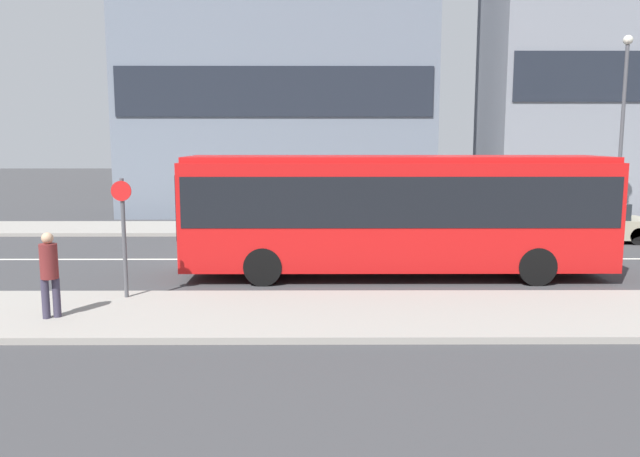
% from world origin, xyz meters
% --- Properties ---
extents(ground_plane, '(120.00, 120.00, 0.00)m').
position_xyz_m(ground_plane, '(0.00, 0.00, 0.00)').
color(ground_plane, '#3A3A3D').
extents(sidewalk_near, '(44.00, 3.50, 0.13)m').
position_xyz_m(sidewalk_near, '(0.00, -6.25, 0.07)').
color(sidewalk_near, gray).
rests_on(sidewalk_near, ground_plane).
extents(sidewalk_far, '(44.00, 3.50, 0.13)m').
position_xyz_m(sidewalk_far, '(0.00, 6.25, 0.07)').
color(sidewalk_far, gray).
rests_on(sidewalk_far, ground_plane).
extents(lane_centerline, '(41.80, 0.16, 0.01)m').
position_xyz_m(lane_centerline, '(0.00, 0.00, 0.00)').
color(lane_centerline, silver).
rests_on(lane_centerline, ground_plane).
extents(city_bus, '(11.09, 2.55, 3.19)m').
position_xyz_m(city_bus, '(4.05, -2.29, 1.84)').
color(city_bus, red).
rests_on(city_bus, ground_plane).
extents(parked_car_0, '(3.92, 1.78, 1.41)m').
position_xyz_m(parked_car_0, '(11.86, 3.37, 0.66)').
color(parked_car_0, '#A39E84').
rests_on(parked_car_0, ground_plane).
extents(pedestrian_near_stop, '(0.34, 0.34, 1.70)m').
position_xyz_m(pedestrian_near_stop, '(-3.25, -6.71, 1.10)').
color(pedestrian_near_stop, '#383347').
rests_on(pedestrian_near_stop, sidewalk_near).
extents(bus_stop_sign, '(0.44, 0.12, 2.65)m').
position_xyz_m(bus_stop_sign, '(-2.27, -5.10, 1.68)').
color(bus_stop_sign, '#4C4C51').
rests_on(bus_stop_sign, sidewalk_near).
extents(street_lamp, '(0.36, 0.36, 7.36)m').
position_xyz_m(street_lamp, '(13.64, 5.31, 4.58)').
color(street_lamp, '#4C4C51').
rests_on(street_lamp, sidewalk_far).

